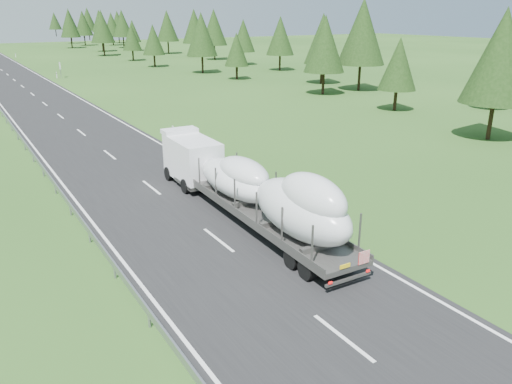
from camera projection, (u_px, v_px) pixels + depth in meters
ground at (343, 338)px, 16.74m from camera, size 400.00×400.00×0.00m
road_surface at (1, 70)px, 96.83m from camera, size 10.00×400.00×0.02m
marker_posts at (4, 49)px, 143.92m from camera, size 0.13×350.08×1.00m
highway_sign at (60, 67)px, 83.76m from camera, size 0.08×0.90×2.60m
tree_line_right at (171, 28)px, 119.97m from camera, size 27.70×288.69×12.64m
boat_truck at (250, 185)px, 25.49m from camera, size 2.86×17.48×3.99m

